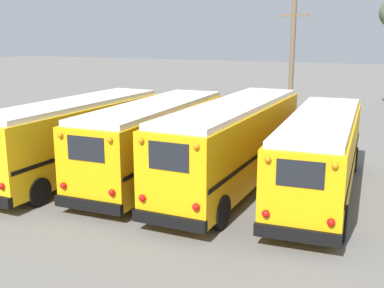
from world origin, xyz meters
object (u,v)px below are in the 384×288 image
at_px(school_bus_1, 155,139).
at_px(utility_pole, 292,62).
at_px(school_bus_2, 234,142).
at_px(school_bus_3, 320,152).
at_px(school_bus_0, 76,135).

bearing_deg(school_bus_1, utility_pole, 79.88).
xyz_separation_m(school_bus_2, school_bus_3, (3.22, 0.27, -0.15)).
bearing_deg(school_bus_2, school_bus_3, 4.87).
bearing_deg(utility_pole, school_bus_2, -86.71).
height_order(school_bus_0, school_bus_1, school_bus_0).
height_order(school_bus_1, utility_pole, utility_pole).
relative_size(school_bus_1, school_bus_2, 0.89).
bearing_deg(school_bus_0, school_bus_1, 15.23).
bearing_deg(school_bus_2, utility_pole, 93.29).
bearing_deg(school_bus_3, school_bus_1, -174.70).
distance_m(school_bus_1, utility_pole, 14.11).
bearing_deg(school_bus_2, school_bus_1, -174.27).
bearing_deg(school_bus_1, school_bus_2, 5.73).
height_order(school_bus_1, school_bus_2, school_bus_2).
xyz_separation_m(school_bus_0, school_bus_3, (9.64, 1.47, -0.07)).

